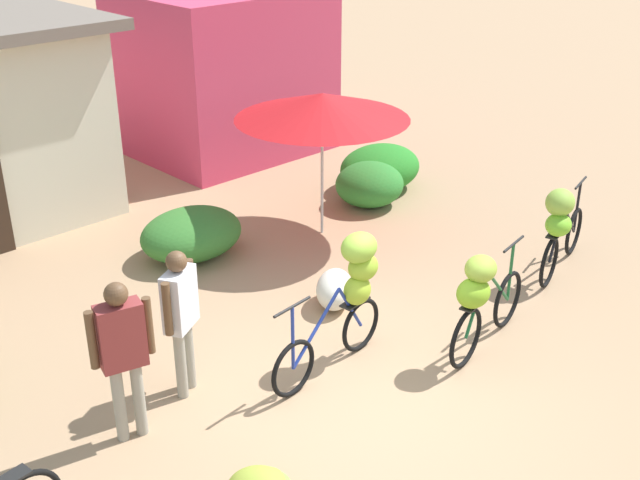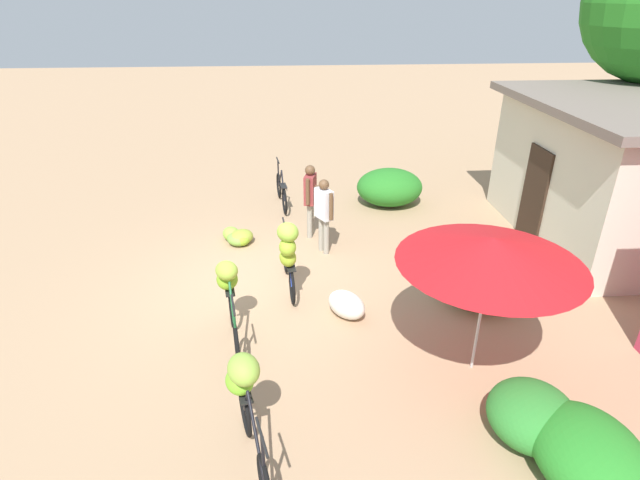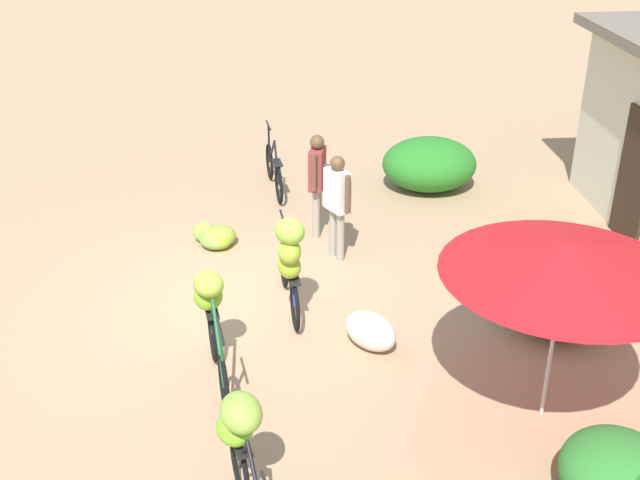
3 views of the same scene
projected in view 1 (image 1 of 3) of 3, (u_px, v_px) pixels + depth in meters
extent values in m
plane|color=tan|center=(365.00, 392.00, 7.95)|extent=(60.00, 60.00, 0.00)
cube|color=#D63E61|center=(223.00, 72.00, 14.28)|extent=(3.20, 2.80, 2.87)
ellipsoid|color=#35752C|center=(191.00, 234.00, 10.62)|extent=(1.42, 1.17, 0.65)
ellipsoid|color=#2E802F|center=(370.00, 184.00, 12.25)|extent=(1.08, 1.03, 0.67)
ellipsoid|color=#278025|center=(380.00, 168.00, 12.85)|extent=(1.43, 1.15, 0.73)
cylinder|color=beige|center=(322.00, 168.00, 11.03)|extent=(0.04, 0.04, 1.96)
cone|color=red|center=(322.00, 106.00, 10.66)|extent=(2.39, 2.39, 0.35)
torus|color=black|center=(293.00, 368.00, 7.80)|extent=(0.61, 0.11, 0.61)
torus|color=black|center=(361.00, 325.00, 8.54)|extent=(0.61, 0.11, 0.61)
cylinder|color=navy|center=(350.00, 307.00, 8.29)|extent=(0.41, 0.07, 0.62)
cylinder|color=navy|center=(316.00, 328.00, 7.92)|extent=(0.72, 0.10, 0.63)
cylinder|color=black|center=(292.00, 307.00, 7.51)|extent=(0.50, 0.08, 0.03)
cylinder|color=navy|center=(293.00, 338.00, 7.65)|extent=(0.04, 0.04, 0.70)
cube|color=black|center=(355.00, 302.00, 8.33)|extent=(0.37, 0.17, 0.02)
ellipsoid|color=#98B72D|center=(357.00, 290.00, 8.22)|extent=(0.41, 0.37, 0.31)
ellipsoid|color=#95BB30|center=(363.00, 267.00, 8.17)|extent=(0.35, 0.29, 0.29)
ellipsoid|color=#8DB938|center=(359.00, 247.00, 8.04)|extent=(0.50, 0.44, 0.30)
torus|color=black|center=(507.00, 299.00, 8.99)|extent=(0.67, 0.16, 0.67)
torus|color=black|center=(466.00, 338.00, 8.25)|extent=(0.67, 0.16, 0.67)
cylinder|color=#19592D|center=(476.00, 304.00, 8.24)|extent=(0.39, 0.10, 0.67)
cylinder|color=#19592D|center=(497.00, 285.00, 8.61)|extent=(0.69, 0.15, 0.68)
cylinder|color=black|center=(514.00, 244.00, 8.70)|extent=(0.50, 0.11, 0.03)
cylinder|color=#19592D|center=(511.00, 272.00, 8.85)|extent=(0.04, 0.04, 0.69)
cube|color=black|center=(473.00, 304.00, 8.17)|extent=(0.38, 0.20, 0.02)
ellipsoid|color=#7FB425|center=(473.00, 293.00, 8.04)|extent=(0.43, 0.36, 0.30)
ellipsoid|color=#94B43A|center=(481.00, 269.00, 8.04)|extent=(0.50, 0.46, 0.26)
torus|color=black|center=(574.00, 231.00, 10.69)|extent=(0.64, 0.21, 0.65)
torus|color=black|center=(549.00, 262.00, 9.85)|extent=(0.64, 0.21, 0.65)
cylinder|color=black|center=(557.00, 234.00, 9.87)|extent=(0.41, 0.14, 0.64)
cylinder|color=black|center=(569.00, 219.00, 10.29)|extent=(0.72, 0.22, 0.64)
cylinder|color=black|center=(581.00, 183.00, 10.40)|extent=(0.49, 0.15, 0.03)
cylinder|color=black|center=(577.00, 207.00, 10.55)|extent=(0.04, 0.04, 0.70)
cube|color=black|center=(555.00, 233.00, 9.78)|extent=(0.38, 0.22, 0.02)
ellipsoid|color=#74C02B|center=(558.00, 225.00, 9.66)|extent=(0.48, 0.44, 0.27)
ellipsoid|color=#8EB741|center=(560.00, 202.00, 9.67)|extent=(0.53, 0.48, 0.33)
ellipsoid|color=silver|center=(335.00, 289.00, 9.44)|extent=(0.82, 0.79, 0.44)
cylinder|color=gray|center=(119.00, 404.00, 7.15)|extent=(0.11, 0.11, 0.77)
cylinder|color=gray|center=(139.00, 398.00, 7.23)|extent=(0.11, 0.11, 0.77)
cube|color=maroon|center=(121.00, 336.00, 6.89)|extent=(0.44, 0.30, 0.61)
cylinder|color=brown|center=(92.00, 340.00, 6.77)|extent=(0.08, 0.08, 0.55)
cylinder|color=brown|center=(149.00, 325.00, 6.99)|extent=(0.08, 0.08, 0.55)
sphere|color=brown|center=(116.00, 294.00, 6.72)|extent=(0.21, 0.21, 0.21)
cylinder|color=gray|center=(181.00, 364.00, 7.74)|extent=(0.11, 0.11, 0.75)
cylinder|color=gray|center=(189.00, 354.00, 7.90)|extent=(0.11, 0.11, 0.75)
cube|color=silver|center=(180.00, 299.00, 7.53)|extent=(0.45, 0.37, 0.60)
cylinder|color=brown|center=(167.00, 309.00, 7.30)|extent=(0.08, 0.08, 0.54)
cylinder|color=brown|center=(191.00, 284.00, 7.74)|extent=(0.08, 0.08, 0.54)
sphere|color=brown|center=(176.00, 262.00, 7.36)|extent=(0.20, 0.20, 0.20)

